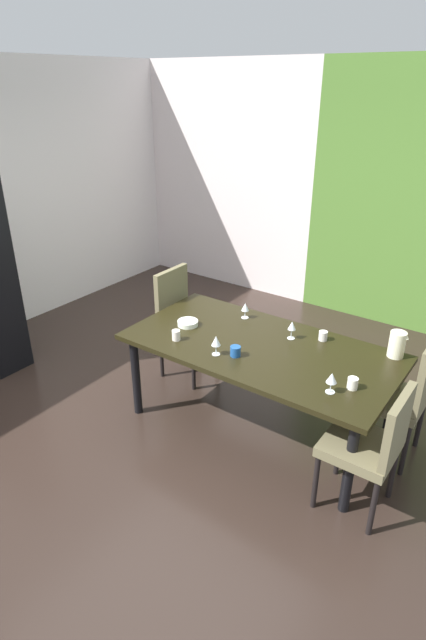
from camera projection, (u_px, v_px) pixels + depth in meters
ground_plane at (149, 427)px, 4.10m from camera, size 5.24×6.25×0.02m
back_panel_interior at (225, 179)px, 6.44m from camera, size 2.52×0.10×2.80m
dining_table at (260, 354)px, 3.80m from camera, size 2.05×1.04×0.76m
chair_right_far at (406, 392)px, 3.55m from camera, size 0.44×0.44×1.00m
chair_left_far at (182, 319)px, 4.62m from camera, size 0.45×0.44×1.02m
chair_right_near at (373, 443)px, 3.10m from camera, size 0.44×0.44×0.92m
wine_glass_near_shelf at (292, 326)px, 3.82m from camera, size 0.06×0.06×0.15m
wine_glass_near_window at (332, 379)px, 3.16m from camera, size 0.07×0.07×0.14m
wine_glass_east at (245, 307)px, 4.16m from camera, size 0.06×0.06×0.13m
wine_glass_north at (216, 341)px, 3.59m from camera, size 0.07×0.07×0.15m
serving_bowl_west at (188, 323)px, 4.06m from camera, size 0.17×0.17×0.04m
cup_left at (323, 336)px, 3.82m from camera, size 0.07×0.07×0.07m
cup_corner at (176, 335)px, 3.83m from camera, size 0.06×0.06×0.08m
cup_front at (235, 351)px, 3.61m from camera, size 0.08×0.08×0.08m
cup_south at (353, 383)px, 3.23m from camera, size 0.07×0.07×0.08m
pitcher_right at (397, 344)px, 3.57m from camera, size 0.13×0.12×0.20m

